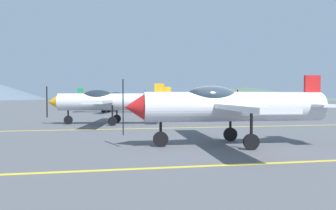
# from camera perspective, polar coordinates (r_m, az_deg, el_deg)

# --- Properties ---
(ground_plane) EXTENTS (400.00, 400.00, 0.00)m
(ground_plane) POSITION_cam_1_polar(r_m,az_deg,el_deg) (13.47, 9.54, -6.85)
(ground_plane) COLOR #54565B
(apron_line_near) EXTENTS (80.00, 0.16, 0.01)m
(apron_line_near) POSITION_cam_1_polar(r_m,az_deg,el_deg) (10.16, 16.90, -9.68)
(apron_line_near) COLOR yellow
(apron_line_near) RESTS_ON ground_plane
(apron_line_far) EXTENTS (80.00, 0.16, 0.01)m
(apron_line_far) POSITION_cam_1_polar(r_m,az_deg,el_deg) (20.17, 2.53, -3.98)
(apron_line_far) COLOR yellow
(apron_line_far) RESTS_ON ground_plane
(airplane_near) EXTENTS (8.17, 9.41, 2.82)m
(airplane_near) POSITION_cam_1_polar(r_m,az_deg,el_deg) (13.21, 10.27, -0.11)
(airplane_near) COLOR silver
(airplane_near) RESTS_ON ground_plane
(airplane_mid) EXTENTS (8.23, 9.43, 2.82)m
(airplane_mid) POSITION_cam_1_polar(r_m,az_deg,el_deg) (22.99, -10.56, 0.64)
(airplane_mid) COLOR silver
(airplane_mid) RESTS_ON ground_plane
(airplane_far) EXTENTS (8.23, 9.43, 2.82)m
(airplane_far) POSITION_cam_1_polar(r_m,az_deg,el_deg) (33.16, 5.85, 0.98)
(airplane_far) COLOR silver
(airplane_far) RESTS_ON ground_plane
(airplane_back) EXTENTS (8.25, 9.36, 2.82)m
(airplane_back) POSITION_cam_1_polar(r_m,az_deg,el_deg) (39.01, -9.94, 1.06)
(airplane_back) COLOR silver
(airplane_back) RESTS_ON ground_plane
(car_sedan) EXTENTS (4.60, 2.76, 1.62)m
(car_sedan) POSITION_cam_1_polar(r_m,az_deg,el_deg) (44.05, -0.03, 0.19)
(car_sedan) COLOR #3372BF
(car_sedan) RESTS_ON ground_plane
(hill_centerleft) EXTENTS (89.02, 89.02, 6.04)m
(hill_centerleft) POSITION_cam_1_polar(r_m,az_deg,el_deg) (166.05, 13.04, 2.00)
(hill_centerleft) COLOR #4C6651
(hill_centerleft) RESTS_ON ground_plane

